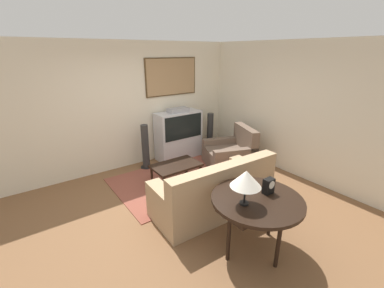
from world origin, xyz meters
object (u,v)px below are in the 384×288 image
table_lamp (246,179)px  coffee_table (176,167)px  speaker_tower_right (210,133)px  tv (179,135)px  mantel_clock (269,186)px  speaker_tower_left (145,148)px  armchair (231,154)px  couch (214,193)px  console_table (257,203)px

table_lamp → coffee_table: bearing=80.1°
table_lamp → speaker_tower_right: size_ratio=0.44×
tv → mantel_clock: 3.29m
table_lamp → speaker_tower_right: table_lamp is taller
speaker_tower_left → speaker_tower_right: size_ratio=1.00×
armchair → speaker_tower_left: 1.92m
couch → speaker_tower_right: size_ratio=1.98×
table_lamp → console_table: bearing=-2.5°
speaker_tower_right → console_table: bearing=-120.2°
tv → armchair: size_ratio=0.99×
couch → speaker_tower_left: 2.17m
coffee_table → mantel_clock: bearing=-88.2°
armchair → speaker_tower_right: speaker_tower_right is taller
coffee_table → speaker_tower_left: bearing=98.8°
armchair → console_table: 2.71m
table_lamp → speaker_tower_right: (2.05, 3.12, -0.64)m
mantel_clock → speaker_tower_right: 3.54m
armchair → coffee_table: bearing=-69.1°
tv → console_table: 3.33m
coffee_table → speaker_tower_right: bearing=31.0°
tv → couch: 2.37m
mantel_clock → tv: bearing=77.7°
armchair → speaker_tower_left: speaker_tower_left is taller
mantel_clock → console_table: bearing=-177.5°
couch → console_table: size_ratio=1.74×
console_table → mantel_clock: bearing=2.5°
coffee_table → mantel_clock: size_ratio=4.57×
tv → couch: (-0.76, -2.23, -0.26)m
mantel_clock → speaker_tower_right: bearing=62.6°
couch → speaker_tower_left: (-0.16, 2.15, 0.15)m
armchair → mantel_clock: bearing=-13.0°
console_table → tv: bearing=74.3°
couch → tv: bearing=-106.7°
armchair → mantel_clock: mantel_clock is taller
armchair → console_table: size_ratio=1.09×
table_lamp → speaker_tower_left: 3.19m
tv → coffee_table: size_ratio=1.34×
mantel_clock → speaker_tower_left: speaker_tower_left is taller
table_lamp → armchair: bearing=49.0°
console_table → armchair: bearing=52.9°
table_lamp → mantel_clock: table_lamp is taller
tv → coffee_table: (-0.76, -1.09, -0.22)m
armchair → coffee_table: armchair is taller
tv → coffee_table: bearing=-125.1°
tv → armchair: tv is taller
tv → couch: bearing=-108.8°
tv → console_table: tv is taller
armchair → table_lamp: size_ratio=2.85×
tv → speaker_tower_right: tv is taller
coffee_table → table_lamp: size_ratio=2.11×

